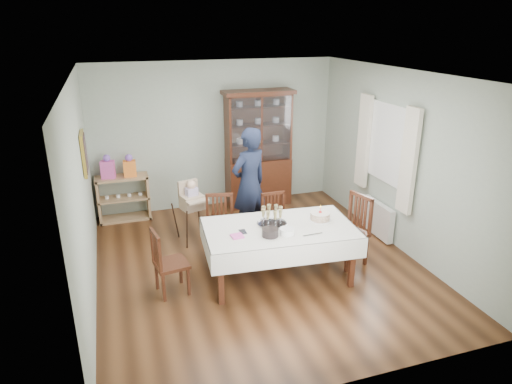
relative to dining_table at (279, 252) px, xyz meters
name	(u,v)px	position (x,y,z in m)	size (l,w,h in m)	color
floor	(258,264)	(-0.15, 0.44, -0.38)	(5.00, 5.00, 0.00)	#593319
room_shell	(247,142)	(-0.15, 0.97, 1.32)	(5.00, 5.00, 5.00)	#9EAA99
dining_table	(279,252)	(0.00, 0.00, 0.00)	(2.09, 1.31, 0.76)	#441C11
china_cabinet	(258,147)	(0.60, 2.70, 0.74)	(1.30, 0.48, 2.18)	#441C11
sideboard	(124,198)	(-1.90, 2.72, 0.02)	(0.90, 0.38, 0.80)	tan
picture_frame	(84,153)	(-2.37, 1.24, 1.27)	(0.04, 0.48, 0.58)	gold
window	(388,144)	(2.07, 0.74, 1.17)	(0.04, 1.02, 1.22)	white
curtain_left	(409,161)	(2.01, 0.12, 1.07)	(0.07, 0.30, 1.55)	silver
curtain_right	(364,141)	(2.01, 1.36, 1.07)	(0.07, 0.30, 1.55)	silver
radiator	(378,219)	(2.01, 0.74, -0.08)	(0.10, 0.80, 0.55)	white
chair_far_left	(220,239)	(-0.61, 0.83, -0.10)	(0.51, 0.51, 0.94)	#441C11
chair_far_right	(276,234)	(0.26, 0.79, -0.12)	(0.40, 0.40, 0.88)	#441C11
chair_end_left	(171,274)	(-1.46, 0.08, -0.12)	(0.46, 0.46, 0.89)	#441C11
chair_end_right	(349,244)	(1.11, 0.07, -0.08)	(0.57, 0.57, 1.02)	#441C11
woman	(249,184)	(0.00, 1.34, 0.53)	(0.67, 0.44, 1.82)	black
high_chair	(193,216)	(-0.89, 1.56, 0.01)	(0.55, 0.55, 1.00)	black
champagne_tray	(272,219)	(-0.07, 0.10, 0.45)	(0.41, 0.41, 0.25)	silver
birthday_cake	(320,217)	(0.61, 0.03, 0.43)	(0.31, 0.31, 0.21)	white
plate_stack_dark	(270,232)	(-0.21, -0.22, 0.43)	(0.21, 0.21, 0.10)	black
plate_stack_white	(287,231)	(0.01, -0.24, 0.42)	(0.19, 0.19, 0.08)	white
napkin_stack	(237,236)	(-0.62, -0.11, 0.39)	(0.15, 0.15, 0.02)	#DD51AB
cutlery	(240,232)	(-0.54, 0.00, 0.38)	(0.11, 0.15, 0.01)	silver
cake_knife	(313,234)	(0.32, -0.36, 0.38)	(0.27, 0.02, 0.01)	silver
gift_bag_pink	(108,168)	(-2.11, 2.70, 0.60)	(0.25, 0.18, 0.42)	#DD51AB
gift_bag_orange	(130,166)	(-1.75, 2.70, 0.59)	(0.22, 0.16, 0.39)	orange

